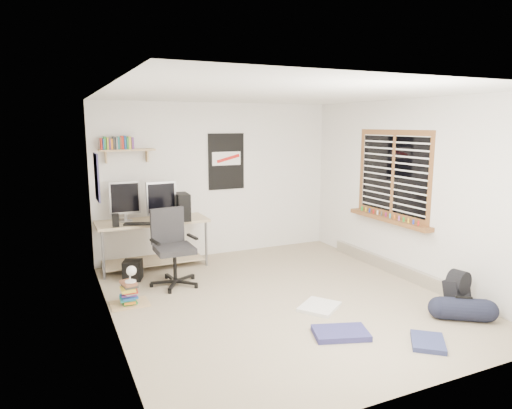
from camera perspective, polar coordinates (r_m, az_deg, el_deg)
name	(u,v)px	position (r m, az deg, el deg)	size (l,w,h in m)	color
floor	(281,299)	(5.84, 3.10, -11.71)	(4.00, 4.50, 0.01)	gray
ceiling	(283,93)	(5.44, 3.36, 13.69)	(4.00, 4.50, 0.01)	white
back_wall	(218,180)	(7.55, -4.83, 3.08)	(4.00, 0.01, 2.50)	silver
left_wall	(109,214)	(4.90, -17.95, -1.10)	(0.01, 4.50, 2.50)	silver
right_wall	(409,190)	(6.67, 18.63, 1.69)	(0.01, 4.50, 2.50)	silver
desk	(153,244)	(7.14, -12.79, -4.78)	(1.63, 0.71, 0.74)	#BFB884
monitor_left	(125,205)	(6.96, -16.05, -0.08)	(0.43, 0.11, 0.48)	#AFAFB5
monitor_right	(162,205)	(6.81, -11.73, -0.12)	(0.44, 0.11, 0.48)	#949398
pc_tower	(182,207)	(6.89, -9.20, -0.26)	(0.18, 0.38, 0.40)	black
keyboard	(139,224)	(6.72, -14.41, -2.35)	(0.42, 0.15, 0.02)	black
speaker_left	(116,220)	(6.66, -17.15, -1.89)	(0.09, 0.09, 0.18)	black
speaker_right	(161,216)	(6.76, -11.79, -1.39)	(0.10, 0.10, 0.20)	black
office_chair	(174,250)	(6.24, -10.16, -5.63)	(0.68, 0.68, 1.04)	#252427
wall_shelf	(127,150)	(7.03, -15.82, 6.57)	(0.80, 0.22, 0.24)	tan
poster_back_wall	(226,162)	(7.55, -3.73, 5.38)	(0.62, 0.03, 0.92)	black
poster_left_wall	(97,177)	(6.05, -19.28, 3.24)	(0.02, 0.42, 0.60)	navy
window	(392,174)	(6.83, 16.66, 3.66)	(0.10, 1.50, 1.26)	brown
baseboard_heater	(388,265)	(7.10, 16.15, -7.30)	(0.08, 2.50, 0.18)	#B7B2A8
backpack	(457,295)	(5.87, 23.87, -10.32)	(0.29, 0.23, 0.38)	black
duffel_bag	(463,308)	(5.67, 24.45, -11.72)	(0.25, 0.25, 0.50)	black
tshirt	(319,307)	(5.59, 7.92, -12.55)	(0.47, 0.39, 0.04)	silver
jeans_a	(341,333)	(4.96, 10.54, -15.52)	(0.55, 0.35, 0.06)	navy
jeans_b	(428,342)	(5.01, 20.69, -15.80)	(0.41, 0.31, 0.05)	navy
book_stack	(129,292)	(5.81, -15.57, -10.55)	(0.40, 0.33, 0.27)	olive
desk_lamp	(130,275)	(5.72, -15.45, -8.43)	(0.13, 0.22, 0.22)	white
subwoofer	(133,270)	(6.68, -15.15, -7.92)	(0.25, 0.25, 0.28)	black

